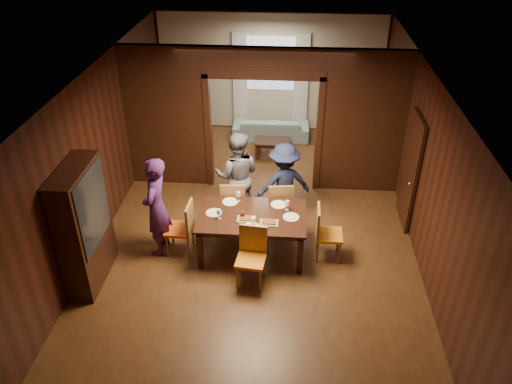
# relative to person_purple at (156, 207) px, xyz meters

# --- Properties ---
(floor) EXTENTS (9.00, 9.00, 0.00)m
(floor) POSITION_rel_person_purple_xyz_m (1.62, 0.72, -0.88)
(floor) COLOR #492914
(floor) RESTS_ON ground
(ceiling) EXTENTS (5.50, 9.00, 0.02)m
(ceiling) POSITION_rel_person_purple_xyz_m (1.62, 0.72, 2.02)
(ceiling) COLOR silver
(ceiling) RESTS_ON room_walls
(room_walls) EXTENTS (5.52, 9.01, 2.90)m
(room_walls) POSITION_rel_person_purple_xyz_m (1.62, 2.61, 0.62)
(room_walls) COLOR black
(room_walls) RESTS_ON floor
(person_purple) EXTENTS (0.46, 0.67, 1.76)m
(person_purple) POSITION_rel_person_purple_xyz_m (0.00, 0.00, 0.00)
(person_purple) COLOR #461F5B
(person_purple) RESTS_ON floor
(person_grey) EXTENTS (0.84, 0.66, 1.73)m
(person_grey) POSITION_rel_person_purple_xyz_m (1.22, 1.15, -0.02)
(person_grey) COLOR #5B5961
(person_grey) RESTS_ON floor
(person_navy) EXTENTS (1.14, 0.88, 1.56)m
(person_navy) POSITION_rel_person_purple_xyz_m (2.07, 1.09, -0.10)
(person_navy) COLOR #161C37
(person_navy) RESTS_ON floor
(sofa) EXTENTS (1.86, 0.76, 0.54)m
(sofa) POSITION_rel_person_purple_xyz_m (1.67, 4.57, -0.61)
(sofa) COLOR #83A8AC
(sofa) RESTS_ON floor
(serving_bowl) EXTENTS (0.35, 0.35, 0.09)m
(serving_bowl) POSITION_rel_person_purple_xyz_m (1.68, 0.17, -0.08)
(serving_bowl) COLOR black
(serving_bowl) RESTS_ON dining_table
(dining_table) EXTENTS (1.78, 1.11, 0.76)m
(dining_table) POSITION_rel_person_purple_xyz_m (1.58, 0.07, -0.50)
(dining_table) COLOR black
(dining_table) RESTS_ON floor
(coffee_table) EXTENTS (0.80, 0.50, 0.40)m
(coffee_table) POSITION_rel_person_purple_xyz_m (1.74, 3.63, -0.68)
(coffee_table) COLOR black
(coffee_table) RESTS_ON floor
(chair_left) EXTENTS (0.46, 0.46, 0.97)m
(chair_left) POSITION_rel_person_purple_xyz_m (0.35, -0.00, -0.40)
(chair_left) COLOR #E05115
(chair_left) RESTS_ON floor
(chair_right) EXTENTS (0.44, 0.44, 0.97)m
(chair_right) POSITION_rel_person_purple_xyz_m (2.86, 0.03, -0.40)
(chair_right) COLOR orange
(chair_right) RESTS_ON floor
(chair_far_l) EXTENTS (0.46, 0.46, 0.97)m
(chair_far_l) POSITION_rel_person_purple_xyz_m (1.18, 0.84, -0.40)
(chair_far_l) COLOR orange
(chair_far_l) RESTS_ON floor
(chair_far_r) EXTENTS (0.50, 0.50, 0.97)m
(chair_far_r) POSITION_rel_person_purple_xyz_m (2.01, 0.88, -0.40)
(chair_far_r) COLOR red
(chair_far_r) RESTS_ON floor
(chair_near) EXTENTS (0.49, 0.49, 0.97)m
(chair_near) POSITION_rel_person_purple_xyz_m (1.62, -0.72, -0.40)
(chair_near) COLOR orange
(chair_near) RESTS_ON floor
(hutch) EXTENTS (0.40, 1.20, 2.00)m
(hutch) POSITION_rel_person_purple_xyz_m (-0.91, -0.78, 0.12)
(hutch) COLOR black
(hutch) RESTS_ON floor
(door_right) EXTENTS (0.06, 0.90, 2.10)m
(door_right) POSITION_rel_person_purple_xyz_m (4.32, 1.22, 0.17)
(door_right) COLOR black
(door_right) RESTS_ON floor
(window_far) EXTENTS (1.20, 0.03, 1.30)m
(window_far) POSITION_rel_person_purple_xyz_m (1.62, 5.16, 0.82)
(window_far) COLOR silver
(window_far) RESTS_ON back_wall
(curtain_left) EXTENTS (0.35, 0.06, 2.40)m
(curtain_left) POSITION_rel_person_purple_xyz_m (0.87, 5.12, 0.37)
(curtain_left) COLOR white
(curtain_left) RESTS_ON back_wall
(curtain_right) EXTENTS (0.35, 0.06, 2.40)m
(curtain_right) POSITION_rel_person_purple_xyz_m (2.37, 5.12, 0.37)
(curtain_right) COLOR white
(curtain_right) RESTS_ON back_wall
(plate_left) EXTENTS (0.27, 0.27, 0.01)m
(plate_left) POSITION_rel_person_purple_xyz_m (0.94, 0.07, -0.12)
(plate_left) COLOR silver
(plate_left) RESTS_ON dining_table
(plate_far_l) EXTENTS (0.27, 0.27, 0.01)m
(plate_far_l) POSITION_rel_person_purple_xyz_m (1.17, 0.43, -0.12)
(plate_far_l) COLOR white
(plate_far_l) RESTS_ON dining_table
(plate_far_r) EXTENTS (0.27, 0.27, 0.01)m
(plate_far_r) POSITION_rel_person_purple_xyz_m (2.00, 0.41, -0.12)
(plate_far_r) COLOR white
(plate_far_r) RESTS_ON dining_table
(plate_right) EXTENTS (0.27, 0.27, 0.01)m
(plate_right) POSITION_rel_person_purple_xyz_m (2.22, 0.04, -0.12)
(plate_right) COLOR silver
(plate_right) RESTS_ON dining_table
(plate_near) EXTENTS (0.27, 0.27, 0.01)m
(plate_near) POSITION_rel_person_purple_xyz_m (1.59, -0.28, -0.12)
(plate_near) COLOR white
(plate_near) RESTS_ON dining_table
(platter_a) EXTENTS (0.30, 0.20, 0.04)m
(platter_a) POSITION_rel_person_purple_xyz_m (1.49, -0.07, -0.10)
(platter_a) COLOR gray
(platter_a) RESTS_ON dining_table
(platter_b) EXTENTS (0.30, 0.20, 0.04)m
(platter_b) POSITION_rel_person_purple_xyz_m (1.87, -0.14, -0.10)
(platter_b) COLOR gray
(platter_b) RESTS_ON dining_table
(wineglass_left) EXTENTS (0.08, 0.08, 0.18)m
(wineglass_left) POSITION_rel_person_purple_xyz_m (1.05, -0.08, -0.03)
(wineglass_left) COLOR silver
(wineglass_left) RESTS_ON dining_table
(wineglass_far) EXTENTS (0.08, 0.08, 0.18)m
(wineglass_far) POSITION_rel_person_purple_xyz_m (1.31, 0.48, -0.03)
(wineglass_far) COLOR white
(wineglass_far) RESTS_ON dining_table
(wineglass_right) EXTENTS (0.08, 0.08, 0.18)m
(wineglass_right) POSITION_rel_person_purple_xyz_m (2.15, 0.27, -0.03)
(wineglass_right) COLOR white
(wineglass_right) RESTS_ON dining_table
(tumbler) EXTENTS (0.07, 0.07, 0.14)m
(tumbler) POSITION_rel_person_purple_xyz_m (1.62, -0.20, -0.05)
(tumbler) COLOR silver
(tumbler) RESTS_ON dining_table
(condiment_jar) EXTENTS (0.08, 0.08, 0.11)m
(condiment_jar) POSITION_rel_person_purple_xyz_m (1.43, -0.00, -0.07)
(condiment_jar) COLOR #451E10
(condiment_jar) RESTS_ON dining_table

